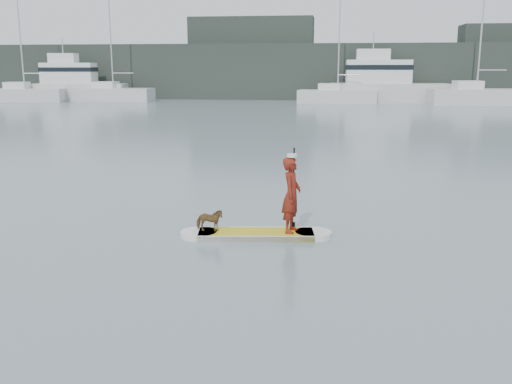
# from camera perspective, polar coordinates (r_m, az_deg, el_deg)

# --- Properties ---
(ground) EXTENTS (140.00, 140.00, 0.00)m
(ground) POSITION_cam_1_polar(r_m,az_deg,el_deg) (12.98, 10.78, -4.03)
(ground) COLOR slate
(ground) RESTS_ON ground
(paddleboard) EXTENTS (3.28, 1.11, 0.12)m
(paddleboard) POSITION_cam_1_polar(r_m,az_deg,el_deg) (12.45, -0.00, -4.23)
(paddleboard) COLOR gold
(paddleboard) RESTS_ON ground
(paddler) EXTENTS (0.48, 0.65, 1.64)m
(paddler) POSITION_cam_1_polar(r_m,az_deg,el_deg) (12.25, 3.57, -0.28)
(paddler) COLOR maroon
(paddler) RESTS_ON paddleboard
(white_cap) EXTENTS (0.22, 0.22, 0.07)m
(white_cap) POSITION_cam_1_polar(r_m,az_deg,el_deg) (12.09, 3.63, 3.67)
(white_cap) COLOR silver
(white_cap) RESTS_ON paddler
(dog) EXTENTS (0.61, 0.31, 0.50)m
(dog) POSITION_cam_1_polar(r_m,az_deg,el_deg) (12.42, -4.68, -2.84)
(dog) COLOR #56361D
(dog) RESTS_ON paddleboard
(paddle) EXTENTS (0.10, 0.30, 2.00)m
(paddle) POSITION_cam_1_polar(r_m,az_deg,el_deg) (12.54, 3.73, -0.65)
(paddle) COLOR black
(paddle) RESTS_ON ground
(sailboat_a) EXTENTS (8.16, 3.48, 11.48)m
(sailboat_a) POSITION_cam_1_polar(r_m,az_deg,el_deg) (64.39, -22.15, 9.07)
(sailboat_a) COLOR silver
(sailboat_a) RESTS_ON ground
(sailboat_b) EXTENTS (8.48, 3.01, 12.41)m
(sailboat_b) POSITION_cam_1_polar(r_m,az_deg,el_deg) (62.70, -14.12, 9.59)
(sailboat_b) COLOR silver
(sailboat_b) RESTS_ON ground
(sailboat_d) EXTENTS (8.00, 3.20, 11.48)m
(sailboat_d) POSITION_cam_1_polar(r_m,az_deg,el_deg) (57.99, 8.09, 9.59)
(sailboat_d) COLOR silver
(sailboat_d) RESTS_ON ground
(sailboat_e) EXTENTS (8.94, 3.73, 12.61)m
(sailboat_e) POSITION_cam_1_polar(r_m,az_deg,el_deg) (58.43, 21.09, 8.99)
(sailboat_e) COLOR silver
(sailboat_e) RESTS_ON ground
(motor_yacht_a) EXTENTS (11.74, 3.82, 7.00)m
(motor_yacht_a) POSITION_cam_1_polar(r_m,az_deg,el_deg) (60.32, 12.69, 10.61)
(motor_yacht_a) COLOR silver
(motor_yacht_a) RESTS_ON ground
(motor_yacht_b) EXTENTS (10.23, 4.52, 6.54)m
(motor_yacht_b) POSITION_cam_1_polar(r_m,az_deg,el_deg) (65.32, -17.67, 10.34)
(motor_yacht_b) COLOR silver
(motor_yacht_b) RESTS_ON ground
(shore_mass) EXTENTS (90.00, 6.00, 6.00)m
(shore_mass) POSITION_cam_1_polar(r_m,az_deg,el_deg) (65.44, 8.35, 11.81)
(shore_mass) COLOR #212924
(shore_mass) RESTS_ON ground
(shore_building_west) EXTENTS (14.00, 4.00, 9.00)m
(shore_building_west) POSITION_cam_1_polar(r_m,az_deg,el_deg) (67.07, -0.43, 13.23)
(shore_building_west) COLOR #212924
(shore_building_west) RESTS_ON ground
(shore_building_east) EXTENTS (10.00, 4.00, 8.00)m
(shore_building_east) POSITION_cam_1_polar(r_m,az_deg,el_deg) (69.05, 23.80, 11.76)
(shore_building_east) COLOR #212924
(shore_building_east) RESTS_ON ground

